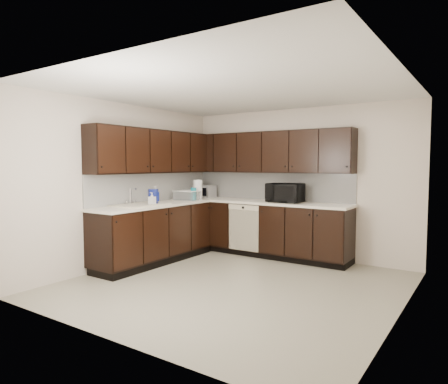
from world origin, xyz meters
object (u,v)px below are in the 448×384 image
object	(u,v)px
storage_bin	(187,195)
blue_pitcher	(153,197)
toaster_oven	(204,191)
microwave	(285,193)
sink	(140,209)

from	to	relation	value
storage_bin	blue_pitcher	world-z (taller)	blue_pitcher
toaster_oven	blue_pitcher	xyz separation A→B (m)	(0.15, -1.53, 0.01)
microwave	storage_bin	size ratio (longest dim) A/B	1.39
toaster_oven	blue_pitcher	world-z (taller)	blue_pitcher
blue_pitcher	microwave	bearing A→B (deg)	36.94
sink	blue_pitcher	size ratio (longest dim) A/B	3.38
sink	toaster_oven	size ratio (longest dim) A/B	2.22
microwave	blue_pitcher	xyz separation A→B (m)	(-1.53, -1.48, -0.03)
storage_bin	toaster_oven	bearing A→B (deg)	95.73
sink	toaster_oven	world-z (taller)	sink
sink	microwave	size ratio (longest dim) A/B	1.46
sink	blue_pitcher	xyz separation A→B (m)	(0.08, 0.20, 0.18)
sink	microwave	xyz separation A→B (m)	(1.61, 1.68, 0.21)
microwave	blue_pitcher	world-z (taller)	microwave
toaster_oven	blue_pitcher	size ratio (longest dim) A/B	1.52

